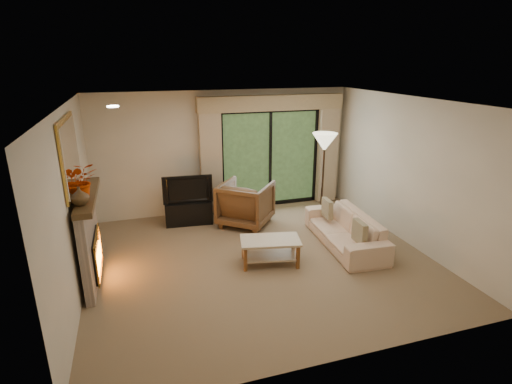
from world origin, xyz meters
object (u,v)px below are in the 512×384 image
object	(u,v)px
armchair	(246,203)
coffee_table	(270,251)
sofa	(345,229)
media_console	(189,212)

from	to	relation	value
armchair	coffee_table	size ratio (longest dim) A/B	1.02
sofa	armchair	bearing A→B (deg)	-131.26
media_console	armchair	size ratio (longest dim) A/B	0.96
armchair	sofa	size ratio (longest dim) A/B	0.48
media_console	sofa	bearing A→B (deg)	-31.22
armchair	coffee_table	distance (m)	1.72
coffee_table	sofa	bearing A→B (deg)	21.71
media_console	armchair	bearing A→B (deg)	-15.39
armchair	sofa	bearing A→B (deg)	173.77
armchair	coffee_table	bearing A→B (deg)	126.41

